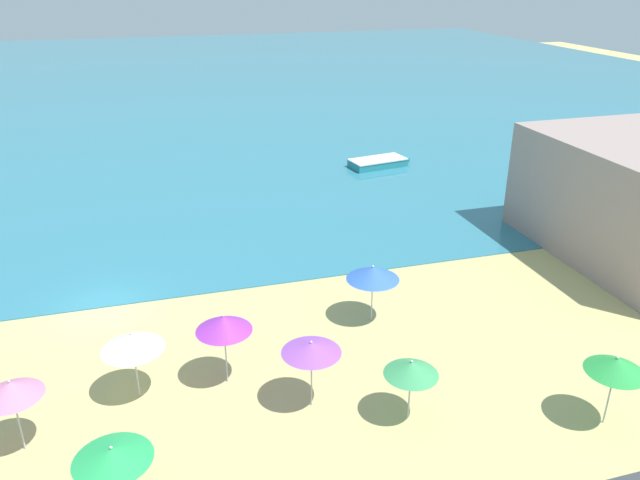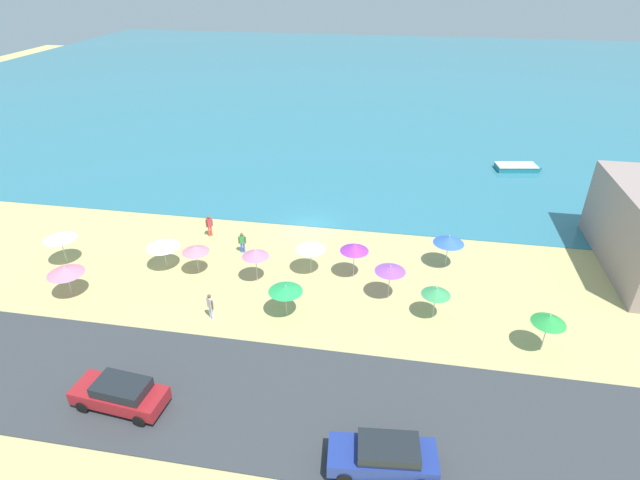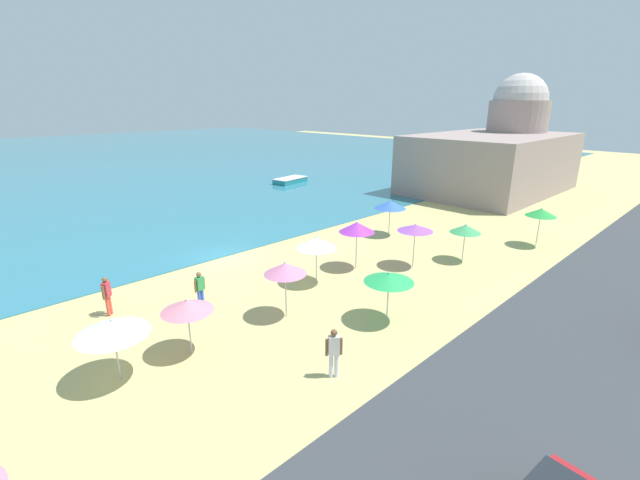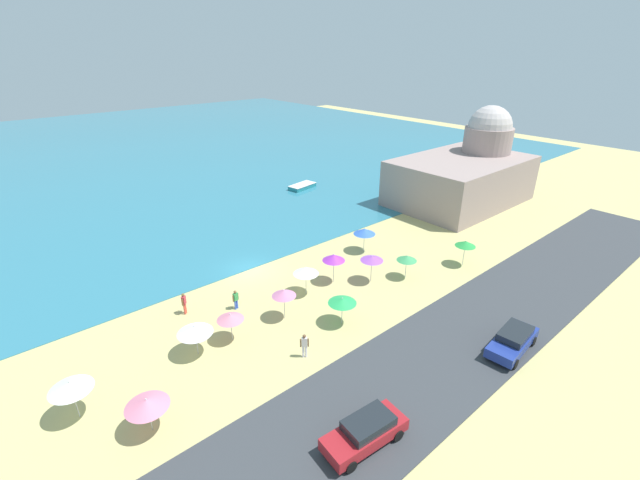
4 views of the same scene
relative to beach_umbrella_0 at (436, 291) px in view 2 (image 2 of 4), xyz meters
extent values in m
plane|color=tan|center=(-9.46, 9.99, -1.89)|extent=(160.00, 160.00, 0.00)
cube|color=teal|center=(-9.46, 64.99, -1.87)|extent=(150.00, 110.00, 0.05)
cube|color=#36393E|center=(-9.46, -8.01, -1.86)|extent=(80.00, 8.00, 0.06)
cylinder|color=#B2B2B7|center=(0.00, 0.00, -1.03)|extent=(0.05, 0.05, 1.73)
cone|color=#3C9959|center=(0.00, 0.00, 0.00)|extent=(1.70, 1.70, 0.44)
sphere|color=silver|center=(0.00, 0.00, 0.25)|extent=(0.08, 0.08, 0.08)
cylinder|color=#B2B2B7|center=(-8.14, 3.55, -0.94)|extent=(0.05, 0.05, 1.90)
cone|color=white|center=(-8.14, 3.55, 0.23)|extent=(2.04, 2.04, 0.54)
sphere|color=silver|center=(-8.14, 3.55, 0.53)|extent=(0.08, 0.08, 0.08)
cylinder|color=#B2B2B7|center=(1.00, 5.94, -0.94)|extent=(0.05, 0.05, 1.91)
cone|color=blue|center=(1.00, 5.94, 0.23)|extent=(2.10, 2.10, 0.53)
sphere|color=silver|center=(1.00, 5.94, 0.52)|extent=(0.08, 0.08, 0.08)
cylinder|color=#B2B2B7|center=(-8.72, -1.27, -1.00)|extent=(0.05, 0.05, 1.79)
cone|color=green|center=(-8.72, -1.27, 0.02)|extent=(2.04, 2.04, 0.36)
sphere|color=silver|center=(-8.72, -1.27, 0.23)|extent=(0.08, 0.08, 0.08)
cylinder|color=#B2B2B7|center=(-22.70, -1.68, -1.04)|extent=(0.05, 0.05, 1.72)
cone|color=pink|center=(-22.70, -1.68, 0.00)|extent=(2.25, 2.25, 0.45)
sphere|color=silver|center=(-22.70, -1.68, 0.25)|extent=(0.08, 0.08, 0.08)
cylinder|color=#B2B2B7|center=(-25.37, 1.77, -0.89)|extent=(0.05, 0.05, 2.01)
cone|color=silver|center=(-25.37, 1.77, 0.30)|extent=(2.24, 2.24, 0.47)
sphere|color=silver|center=(-25.37, 1.77, 0.56)|extent=(0.08, 0.08, 0.08)
cylinder|color=#B2B2B7|center=(-18.13, 2.39, -1.03)|extent=(0.05, 0.05, 1.73)
cone|color=white|center=(-18.13, 2.39, 0.02)|extent=(2.27, 2.27, 0.47)
sphere|color=silver|center=(-18.13, 2.39, 0.28)|extent=(0.08, 0.08, 0.08)
cylinder|color=#B2B2B7|center=(-5.20, 3.50, -0.84)|extent=(0.05, 0.05, 2.10)
cone|color=purple|center=(-5.20, 3.50, 0.43)|extent=(1.90, 1.90, 0.54)
sphere|color=silver|center=(-5.20, 3.50, 0.73)|extent=(0.08, 0.08, 0.08)
cylinder|color=#B2B2B7|center=(-11.47, 1.92, -0.90)|extent=(0.05, 0.05, 1.98)
cone|color=pink|center=(-11.47, 1.92, 0.28)|extent=(1.76, 1.76, 0.48)
sphere|color=silver|center=(-11.47, 1.92, 0.54)|extent=(0.08, 0.08, 0.08)
cylinder|color=#B2B2B7|center=(-2.76, 1.48, -0.85)|extent=(0.05, 0.05, 2.08)
cone|color=purple|center=(-2.76, 1.48, 0.32)|extent=(1.91, 1.91, 0.35)
sphere|color=silver|center=(-2.76, 1.48, 0.52)|extent=(0.08, 0.08, 0.08)
cylinder|color=#B2B2B7|center=(-15.71, 2.18, -1.03)|extent=(0.05, 0.05, 1.73)
cone|color=pink|center=(-15.71, 2.18, -0.01)|extent=(1.82, 1.82, 0.40)
sphere|color=silver|center=(-15.71, 2.18, 0.22)|extent=(0.08, 0.08, 0.08)
cylinder|color=#B2B2B7|center=(5.80, -1.93, -0.90)|extent=(0.05, 0.05, 1.98)
cone|color=green|center=(5.80, -1.93, 0.27)|extent=(1.81, 1.81, 0.47)
sphere|color=silver|center=(5.80, -1.93, 0.54)|extent=(0.08, 0.08, 0.08)
cylinder|color=blue|center=(-13.44, 5.34, -1.51)|extent=(0.14, 0.14, 0.76)
cylinder|color=blue|center=(-13.62, 5.31, -1.51)|extent=(0.14, 0.14, 0.76)
cube|color=#35934C|center=(-13.53, 5.33, -0.83)|extent=(0.40, 0.29, 0.60)
sphere|color=brown|center=(-13.53, 5.33, -0.40)|extent=(0.22, 0.22, 0.22)
cylinder|color=brown|center=(-13.30, 5.37, -0.88)|extent=(0.09, 0.09, 0.54)
cylinder|color=brown|center=(-13.77, 5.28, -0.88)|extent=(0.09, 0.09, 0.54)
cylinder|color=#E8503F|center=(-16.82, 7.19, -1.47)|extent=(0.14, 0.14, 0.84)
cylinder|color=#E8503F|center=(-16.69, 7.32, -1.47)|extent=(0.14, 0.14, 0.84)
cube|color=#C73543|center=(-16.76, 7.26, -0.72)|extent=(0.41, 0.41, 0.66)
sphere|color=brown|center=(-16.76, 7.26, -0.26)|extent=(0.22, 0.22, 0.22)
cylinder|color=brown|center=(-16.93, 7.09, -0.77)|extent=(0.09, 0.09, 0.60)
cylinder|color=brown|center=(-16.59, 7.42, -0.77)|extent=(0.09, 0.09, 0.60)
cylinder|color=silver|center=(-13.12, -2.33, -1.47)|extent=(0.14, 0.14, 0.84)
cylinder|color=silver|center=(-12.97, -2.43, -1.47)|extent=(0.14, 0.14, 0.84)
cube|color=silver|center=(-13.05, -2.38, -0.72)|extent=(0.42, 0.39, 0.67)
sphere|color=brown|center=(-13.05, -2.38, -0.25)|extent=(0.22, 0.22, 0.22)
cylinder|color=brown|center=(-13.24, -2.24, -0.77)|extent=(0.09, 0.09, 0.60)
cylinder|color=brown|center=(-12.85, -2.52, -0.77)|extent=(0.09, 0.09, 0.60)
cube|color=navy|center=(-2.38, -10.74, -1.19)|extent=(4.70, 2.23, 0.66)
cube|color=#1E2328|center=(-2.15, -10.72, -0.61)|extent=(2.69, 1.82, 0.49)
cylinder|color=black|center=(-3.83, -11.73, -1.51)|extent=(0.66, 0.28, 0.64)
cylinder|color=black|center=(-4.00, -10.05, -1.51)|extent=(0.66, 0.28, 0.64)
cylinder|color=black|center=(-0.92, -9.74, -1.51)|extent=(0.66, 0.28, 0.64)
cube|color=maroon|center=(-14.93, -9.50, -1.17)|extent=(4.63, 2.14, 0.69)
cube|color=#1E2328|center=(-14.70, -9.52, -0.57)|extent=(2.64, 1.75, 0.52)
cylinder|color=black|center=(-16.52, -10.17, -1.51)|extent=(0.66, 0.28, 0.64)
cylinder|color=black|center=(-16.37, -8.55, -1.51)|extent=(0.66, 0.28, 0.64)
cylinder|color=black|center=(-13.48, -10.46, -1.51)|extent=(0.66, 0.28, 0.64)
cylinder|color=black|center=(-13.33, -8.84, -1.51)|extent=(0.66, 0.28, 0.64)
cube|color=teal|center=(8.78, 25.35, -1.60)|extent=(4.17, 2.41, 0.49)
cube|color=teal|center=(10.92, 25.71, -1.55)|extent=(0.60, 1.06, 0.30)
cube|color=silver|center=(8.78, 25.35, -1.31)|extent=(4.19, 2.49, 0.08)
camera|label=1|loc=(-7.12, -14.38, 11.26)|focal=35.00mm
camera|label=2|loc=(-2.62, -24.52, 17.06)|focal=28.00mm
camera|label=3|loc=(-21.77, -10.68, 6.76)|focal=24.00mm
camera|label=4|loc=(-26.57, -19.66, 16.52)|focal=24.00mm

